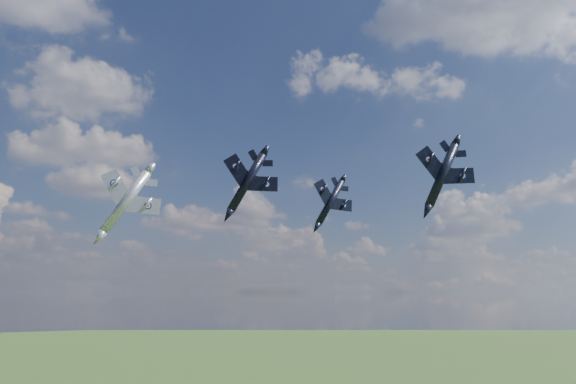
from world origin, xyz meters
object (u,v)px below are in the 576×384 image
jet_right_navy (442,175)px  jet_high_navy (330,202)px  jet_left_silver (126,202)px  jet_lead_navy (247,182)px

jet_right_navy → jet_high_navy: 52.07m
jet_right_navy → jet_left_silver: jet_right_navy is taller
jet_lead_navy → jet_high_navy: size_ratio=0.81×
jet_lead_navy → jet_left_silver: 19.59m
jet_lead_navy → jet_right_navy: (21.41, -17.33, 0.05)m
jet_lead_navy → jet_right_navy: bearing=-18.2°
jet_right_navy → jet_high_navy: bearing=98.2°
jet_lead_navy → jet_high_navy: bearing=63.0°
jet_lead_navy → jet_right_navy: size_ratio=1.00×
jet_lead_navy → jet_right_navy: jet_lead_navy is taller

